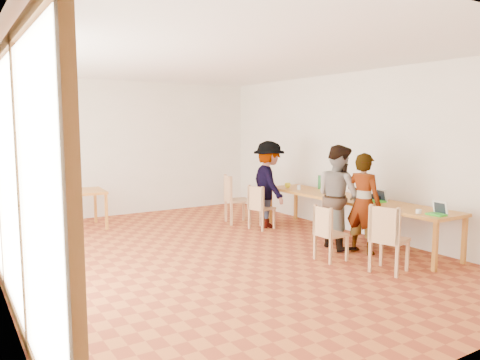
% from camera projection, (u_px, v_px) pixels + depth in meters
% --- Properties ---
extents(ground, '(8.00, 8.00, 0.00)m').
position_uv_depth(ground, '(215.00, 255.00, 7.33)').
color(ground, '#AF582A').
rests_on(ground, ground).
extents(wall_back, '(6.00, 0.10, 3.00)m').
position_uv_depth(wall_back, '(128.00, 148.00, 10.52)').
color(wall_back, silver).
rests_on(wall_back, ground).
extents(wall_front, '(6.00, 0.10, 3.00)m').
position_uv_depth(wall_front, '(455.00, 190.00, 3.80)').
color(wall_front, silver).
rests_on(wall_front, ground).
extents(wall_right, '(0.10, 8.00, 3.00)m').
position_uv_depth(wall_right, '(355.00, 153.00, 8.75)').
color(wall_right, silver).
rests_on(wall_right, ground).
extents(ceiling, '(6.00, 8.00, 0.04)m').
position_uv_depth(ceiling, '(214.00, 58.00, 6.98)').
color(ceiling, white).
rests_on(ceiling, wall_back).
extents(communal_table, '(0.80, 4.00, 0.75)m').
position_uv_depth(communal_table, '(351.00, 200.00, 8.22)').
color(communal_table, '#C07C2A').
rests_on(communal_table, ground).
extents(side_table, '(0.90, 0.90, 0.75)m').
position_uv_depth(side_table, '(80.00, 195.00, 9.12)').
color(side_table, '#C07C2A').
rests_on(side_table, ground).
extents(chair_near, '(0.55, 0.55, 0.50)m').
position_uv_depth(chair_near, '(387.00, 232.00, 6.35)').
color(chair_near, tan).
rests_on(chair_near, ground).
extents(chair_mid, '(0.39, 0.39, 0.44)m').
position_uv_depth(chair_mid, '(327.00, 228.00, 6.93)').
color(chair_mid, tan).
rests_on(chair_mid, ground).
extents(chair_far, '(0.49, 0.49, 0.46)m').
position_uv_depth(chair_far, '(259.00, 203.00, 9.02)').
color(chair_far, tan).
rests_on(chair_far, ground).
extents(chair_empty, '(0.56, 0.56, 0.53)m').
position_uv_depth(chair_empty, '(233.00, 194.00, 9.59)').
color(chair_empty, tan).
rests_on(chair_empty, ground).
extents(chair_spare, '(0.62, 0.62, 0.51)m').
position_uv_depth(chair_spare, '(41.00, 227.00, 6.57)').
color(chair_spare, tan).
rests_on(chair_spare, ground).
extents(person_near, '(0.51, 0.65, 1.59)m').
position_uv_depth(person_near, '(363.00, 203.00, 7.35)').
color(person_near, gray).
rests_on(person_near, ground).
extents(person_mid, '(0.75, 0.91, 1.70)m').
position_uv_depth(person_mid, '(338.00, 196.00, 7.69)').
color(person_mid, gray).
rests_on(person_mid, ground).
extents(person_far, '(0.87, 1.22, 1.71)m').
position_uv_depth(person_far, '(269.00, 184.00, 9.23)').
color(person_far, gray).
rests_on(person_far, ground).
extents(laptop_near, '(0.21, 0.24, 0.20)m').
position_uv_depth(laptop_near, '(438.00, 211.00, 6.64)').
color(laptop_near, green).
rests_on(laptop_near, communal_table).
extents(laptop_mid, '(0.27, 0.29, 0.22)m').
position_uv_depth(laptop_mid, '(379.00, 198.00, 7.79)').
color(laptop_mid, green).
rests_on(laptop_mid, communal_table).
extents(laptop_far, '(0.26, 0.28, 0.20)m').
position_uv_depth(laptop_far, '(336.00, 193.00, 8.43)').
color(laptop_far, green).
rests_on(laptop_far, communal_table).
extents(yellow_mug, '(0.16, 0.16, 0.10)m').
position_uv_depth(yellow_mug, '(288.00, 185.00, 9.51)').
color(yellow_mug, yellow).
rests_on(yellow_mug, communal_table).
extents(green_bottle, '(0.07, 0.07, 0.28)m').
position_uv_depth(green_bottle, '(320.00, 182.00, 9.29)').
color(green_bottle, '#1E6727').
rests_on(green_bottle, communal_table).
extents(clear_glass, '(0.07, 0.07, 0.09)m').
position_uv_depth(clear_glass, '(299.00, 187.00, 9.22)').
color(clear_glass, silver).
rests_on(clear_glass, communal_table).
extents(condiment_cup, '(0.08, 0.08, 0.06)m').
position_uv_depth(condiment_cup, '(419.00, 211.00, 6.77)').
color(condiment_cup, white).
rests_on(condiment_cup, communal_table).
extents(pink_phone, '(0.05, 0.10, 0.01)m').
position_uv_depth(pink_phone, '(368.00, 200.00, 7.88)').
color(pink_phone, '#C23662').
rests_on(pink_phone, communal_table).
extents(black_pouch, '(0.16, 0.26, 0.09)m').
position_uv_depth(black_pouch, '(375.00, 198.00, 7.94)').
color(black_pouch, black).
rests_on(black_pouch, communal_table).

